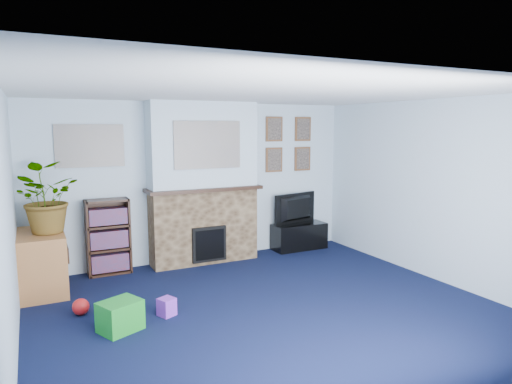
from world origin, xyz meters
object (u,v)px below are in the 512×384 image
tv_stand (299,236)px  sideboard (42,264)px  television (299,209)px  bookshelf (108,238)px

tv_stand → sideboard: sideboard is taller
tv_stand → television: television is taller
bookshelf → sideboard: bearing=-156.4°
tv_stand → sideboard: (-3.92, -0.30, 0.12)m
tv_stand → sideboard: bearing=-175.7°
sideboard → tv_stand: bearing=4.3°
sideboard → television: bearing=4.6°
tv_stand → sideboard: size_ratio=0.94×
television → sideboard: (-3.92, -0.32, -0.33)m
bookshelf → sideboard: (-0.85, -0.37, -0.15)m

